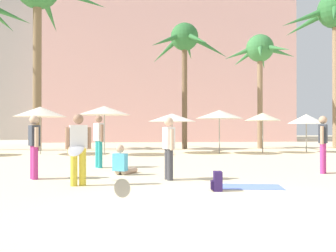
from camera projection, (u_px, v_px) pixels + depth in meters
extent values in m
plane|color=beige|center=(228.00, 209.00, 6.20)|extent=(120.00, 120.00, 0.00)
cube|color=beige|center=(169.00, 54.00, 40.04)|extent=(24.92, 8.31, 18.80)
cube|color=gray|center=(71.00, 6.00, 48.82)|extent=(17.14, 10.85, 34.95)
cylinder|color=#896B4C|center=(336.00, 79.00, 25.10)|extent=(0.52, 0.52, 9.38)
sphere|color=#2D6B33|center=(336.00, 10.00, 25.13)|extent=(2.48, 2.48, 2.48)
cone|color=#2D6B33|center=(334.00, 29.00, 27.02)|extent=(1.86, 3.01, 2.10)
cone|color=#2D6B33|center=(305.00, 24.00, 26.61)|extent=(2.51, 2.82, 1.66)
cone|color=#2D6B33|center=(305.00, 18.00, 25.14)|extent=(3.28, 0.90, 1.61)
cone|color=#2D6B33|center=(335.00, 13.00, 23.30)|extent=(2.16, 2.91, 2.03)
cone|color=#387A3D|center=(12.00, 16.00, 23.62)|extent=(2.54, 0.76, 1.28)
cone|color=#387A3D|center=(2.00, 21.00, 24.83)|extent=(1.29, 2.50, 1.23)
cylinder|color=brown|center=(185.00, 93.00, 24.42)|extent=(0.35, 0.35, 7.39)
sphere|color=#2D6B33|center=(185.00, 37.00, 24.44)|extent=(1.82, 1.82, 1.82)
cone|color=#2D6B33|center=(209.00, 47.00, 24.45)|extent=(2.57, 0.64, 1.70)
cone|color=#2D6B33|center=(189.00, 49.00, 26.12)|extent=(1.21, 2.67, 1.31)
cone|color=#2D6B33|center=(166.00, 50.00, 25.50)|extent=(2.03, 2.13, 1.71)
cone|color=#2D6B33|center=(166.00, 40.00, 23.23)|extent=(2.31, 1.98, 1.43)
cone|color=#2D6B33|center=(197.00, 39.00, 22.88)|extent=(1.23, 2.64, 1.41)
cylinder|color=#896B4C|center=(260.00, 98.00, 24.88)|extent=(0.35, 0.35, 6.73)
sphere|color=#387A3D|center=(260.00, 48.00, 24.90)|extent=(1.84, 1.84, 1.84)
cone|color=#387A3D|center=(281.00, 53.00, 25.08)|extent=(2.10, 0.46, 0.91)
cone|color=#387A3D|center=(263.00, 59.00, 26.15)|extent=(1.27, 1.95, 1.37)
cone|color=#387A3D|center=(244.00, 58.00, 26.01)|extent=(1.39, 1.95, 1.23)
cone|color=#387A3D|center=(239.00, 54.00, 24.93)|extent=(2.10, 0.66, 1.12)
cone|color=#387A3D|center=(260.00, 51.00, 23.56)|extent=(1.03, 2.03, 1.32)
cone|color=#387A3D|center=(277.00, 48.00, 23.68)|extent=(1.31, 2.04, 0.93)
cylinder|color=brown|center=(37.00, 69.00, 22.46)|extent=(0.51, 0.51, 9.94)
cone|color=#2D6B33|center=(49.00, 13.00, 24.77)|extent=(0.93, 3.55, 2.23)
cylinder|color=gray|center=(263.00, 133.00, 20.47)|extent=(0.06, 0.06, 2.21)
cone|color=beige|center=(263.00, 117.00, 20.48)|extent=(2.01, 2.01, 0.44)
cylinder|color=gray|center=(104.00, 131.00, 18.70)|extent=(0.06, 0.06, 2.48)
cone|color=beige|center=(104.00, 110.00, 18.71)|extent=(2.63, 2.63, 0.45)
cylinder|color=gray|center=(40.00, 131.00, 19.17)|extent=(0.06, 0.06, 2.47)
cone|color=beige|center=(40.00, 112.00, 19.17)|extent=(2.67, 2.67, 0.52)
cylinder|color=gray|center=(306.00, 133.00, 20.94)|extent=(0.06, 0.06, 2.15)
cone|color=white|center=(306.00, 119.00, 20.94)|extent=(2.09, 2.09, 0.54)
cylinder|color=gray|center=(219.00, 132.00, 19.83)|extent=(0.06, 0.06, 2.33)
cone|color=beige|center=(219.00, 114.00, 19.84)|extent=(2.59, 2.59, 0.46)
cylinder|color=gray|center=(172.00, 133.00, 20.13)|extent=(0.06, 0.06, 2.15)
cone|color=white|center=(172.00, 118.00, 20.13)|extent=(2.60, 2.60, 0.44)
cube|color=#6684E0|center=(249.00, 187.00, 8.54)|extent=(1.63, 1.09, 0.01)
cube|color=#2A1A4B|center=(218.00, 181.00, 8.02)|extent=(0.22, 0.32, 0.42)
cube|color=#22153C|center=(212.00, 185.00, 8.02)|extent=(0.09, 0.22, 0.18)
cylinder|color=gold|center=(83.00, 167.00, 8.75)|extent=(0.19, 0.19, 0.88)
cylinder|color=gold|center=(74.00, 167.00, 8.69)|extent=(0.19, 0.19, 0.88)
cube|color=white|center=(78.00, 137.00, 8.72)|extent=(0.44, 0.31, 0.55)
sphere|color=#936B51|center=(78.00, 119.00, 8.73)|extent=(0.29, 0.29, 0.24)
cylinder|color=#936B51|center=(89.00, 138.00, 8.81)|extent=(0.12, 0.12, 0.52)
cylinder|color=#936B51|center=(67.00, 138.00, 8.64)|extent=(0.12, 0.12, 0.52)
ellipsoid|color=#B2B2B7|center=(77.00, 148.00, 8.42)|extent=(0.62, 2.78, 0.22)
ellipsoid|color=gold|center=(77.00, 148.00, 8.42)|extent=(0.64, 2.79, 0.19)
cube|color=black|center=(78.00, 148.00, 9.51)|extent=(0.03, 0.11, 0.19)
cylinder|color=teal|center=(98.00, 154.00, 12.77)|extent=(0.22, 0.22, 0.92)
cylinder|color=teal|center=(100.00, 154.00, 12.61)|extent=(0.22, 0.22, 0.92)
cube|color=white|center=(99.00, 132.00, 12.70)|extent=(0.39, 0.46, 0.61)
sphere|color=#936B51|center=(99.00, 119.00, 12.70)|extent=(0.33, 0.33, 0.24)
cylinder|color=#936B51|center=(96.00, 133.00, 12.90)|extent=(0.14, 0.14, 0.58)
cylinder|color=#936B51|center=(102.00, 133.00, 12.49)|extent=(0.14, 0.14, 0.58)
cylinder|color=#B7337F|center=(35.00, 163.00, 9.78)|extent=(0.22, 0.22, 0.89)
cylinder|color=#B7337F|center=(33.00, 162.00, 9.95)|extent=(0.22, 0.22, 0.89)
cube|color=#333842|center=(34.00, 135.00, 9.87)|extent=(0.38, 0.46, 0.55)
sphere|color=#D1A889|center=(34.00, 120.00, 9.87)|extent=(0.32, 0.32, 0.24)
cylinder|color=#D1A889|center=(37.00, 137.00, 9.66)|extent=(0.13, 0.13, 0.52)
cylinder|color=#D1A889|center=(32.00, 137.00, 10.08)|extent=(0.13, 0.13, 0.52)
cylinder|color=#B7337F|center=(323.00, 158.00, 11.04)|extent=(0.22, 0.22, 0.91)
cylinder|color=#B7337F|center=(323.00, 158.00, 11.22)|extent=(0.22, 0.22, 0.91)
cube|color=#333842|center=(323.00, 134.00, 11.13)|extent=(0.41, 0.45, 0.56)
sphere|color=tan|center=(323.00, 120.00, 11.14)|extent=(0.33, 0.33, 0.24)
cylinder|color=tan|center=(322.00, 135.00, 10.92)|extent=(0.14, 0.14, 0.53)
cylinder|color=tan|center=(324.00, 135.00, 11.35)|extent=(0.14, 0.14, 0.53)
cylinder|color=#D1A889|center=(123.00, 171.00, 11.13)|extent=(0.50, 0.75, 0.16)
cylinder|color=#D1A889|center=(129.00, 171.00, 11.05)|extent=(0.50, 0.75, 0.16)
cube|color=#4CB2DB|center=(120.00, 162.00, 10.74)|extent=(0.46, 0.38, 0.50)
sphere|color=#D1A889|center=(120.00, 149.00, 10.74)|extent=(0.33, 0.33, 0.24)
cylinder|color=#3D3D42|center=(170.00, 165.00, 9.63)|extent=(0.19, 0.19, 0.81)
cylinder|color=#3D3D42|center=(168.00, 164.00, 9.82)|extent=(0.19, 0.19, 0.81)
cube|color=white|center=(169.00, 138.00, 9.72)|extent=(0.30, 0.44, 0.57)
sphere|color=#D1A889|center=(169.00, 122.00, 9.73)|extent=(0.29, 0.29, 0.24)
cylinder|color=#D1A889|center=(172.00, 140.00, 9.49)|extent=(0.12, 0.12, 0.54)
cylinder|color=#D1A889|center=(166.00, 139.00, 9.96)|extent=(0.12, 0.12, 0.54)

